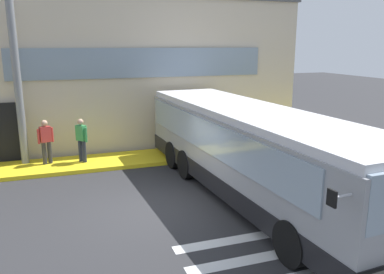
{
  "coord_description": "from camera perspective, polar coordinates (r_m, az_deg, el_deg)",
  "views": [
    {
      "loc": [
        -2.38,
        -9.99,
        4.52
      ],
      "look_at": [
        1.75,
        1.98,
        1.5
      ],
      "focal_mm": 36.2,
      "sensor_mm": 36.0,
      "label": 1
    }
  ],
  "objects": [
    {
      "name": "ground_plane",
      "position": [
        11.22,
        -5.24,
        -10.45
      ],
      "size": [
        80.0,
        90.0,
        0.02
      ],
      "primitive_type": "cube",
      "color": "#2B2B2D",
      "rests_on": "ground"
    },
    {
      "name": "terminal_building",
      "position": [
        21.61,
        -14.66,
        9.88
      ],
      "size": [
        18.32,
        13.8,
        6.71
      ],
      "color": "beige",
      "rests_on": "ground"
    },
    {
      "name": "boarding_curb",
      "position": [
        15.63,
        -9.49,
        -3.29
      ],
      "size": [
        20.52,
        2.0,
        0.15
      ],
      "primitive_type": "cube",
      "color": "yellow",
      "rests_on": "ground"
    },
    {
      "name": "entry_support_column",
      "position": [
        15.52,
        -24.29,
        6.99
      ],
      "size": [
        0.28,
        0.28,
        5.9
      ],
      "primitive_type": "cylinder",
      "color": "slate",
      "rests_on": "boarding_curb"
    },
    {
      "name": "bus_main_foreground",
      "position": [
        11.7,
        8.67,
        -2.53
      ],
      "size": [
        3.29,
        11.56,
        2.7
      ],
      "color": "gray",
      "rests_on": "ground"
    },
    {
      "name": "passenger_near_column",
      "position": [
        15.41,
        -20.78,
        -0.23
      ],
      "size": [
        0.56,
        0.46,
        1.68
      ],
      "color": "#2D2D33",
      "rests_on": "boarding_curb"
    },
    {
      "name": "passenger_by_doorway",
      "position": [
        15.22,
        -15.97,
        -0.17
      ],
      "size": [
        0.41,
        0.48,
        1.68
      ],
      "color": "#1E2338",
      "rests_on": "boarding_curb"
    }
  ]
}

